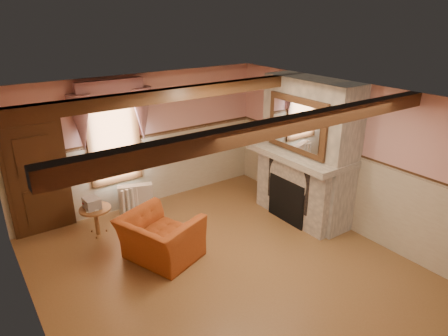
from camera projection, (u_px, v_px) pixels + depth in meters
floor at (224, 268)px, 6.57m from camera, size 5.50×6.00×0.01m
ceiling at (224, 100)px, 5.53m from camera, size 5.50×6.00×0.01m
wall_back at (142, 141)px, 8.33m from camera, size 5.50×0.02×2.80m
wall_front at (406, 302)px, 3.77m from camera, size 5.50×0.02×2.80m
wall_left at (28, 250)px, 4.59m from camera, size 0.02×6.00×2.80m
wall_right at (343, 156)px, 7.51m from camera, size 0.02×6.00×2.80m
wainscot at (224, 229)px, 6.29m from camera, size 5.50×6.00×1.50m
chair_rail at (224, 185)px, 6.01m from camera, size 5.50×6.00×0.08m
firebox at (289, 200)px, 7.92m from camera, size 0.20×0.95×0.90m
armchair at (160, 238)px, 6.71m from camera, size 1.42×1.51×0.79m
side_table at (97, 221)px, 7.48m from camera, size 0.72×0.72×0.55m
book_stack at (92, 203)px, 7.34m from camera, size 0.28×0.33×0.20m
radiator at (136, 198)px, 8.32m from camera, size 0.72×0.40×0.60m
bowl at (298, 148)px, 7.74m from camera, size 0.34×0.34×0.08m
mantel_clock at (282, 139)px, 8.09m from camera, size 0.14×0.24×0.20m
oil_lamp at (287, 139)px, 7.95m from camera, size 0.11×0.11×0.28m
candle_red at (331, 158)px, 7.11m from camera, size 0.06×0.06×0.16m
jar_yellow at (310, 151)px, 7.51m from camera, size 0.06×0.06×0.12m
fireplace at (308, 151)px, 7.80m from camera, size 0.85×2.00×2.80m
mantel at (301, 154)px, 7.72m from camera, size 1.05×2.05×0.12m
overmantel_mirror at (296, 125)px, 7.39m from camera, size 0.06×1.44×1.04m
door at (38, 181)px, 7.30m from camera, size 1.10×0.10×2.10m
window at (113, 135)px, 7.90m from camera, size 1.06×0.08×2.02m
window_drapes at (112, 106)px, 7.61m from camera, size 1.30×0.14×1.40m
ceiling_beam_front at (283, 126)px, 4.65m from camera, size 5.50×0.18×0.20m
ceiling_beam_back at (182, 93)px, 6.48m from camera, size 5.50×0.18×0.20m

